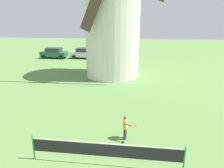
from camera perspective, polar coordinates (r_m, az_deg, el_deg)
The scene contains 5 objects.
windmill at distance 20.58m, azimuth 0.13°, elevation 20.61°, with size 9.41×6.05×13.92m.
tennis_net at distance 8.33m, azimuth -1.84°, elevation -17.94°, with size 6.00×0.06×1.10m.
player_far at distance 9.92m, azimuth 3.83°, elevation -11.59°, with size 0.71×0.63×1.24m.
parked_car_green at distance 32.27m, azimuth -15.86°, elevation 8.37°, with size 3.89×1.92×1.56m.
parked_car_cream at distance 31.03m, azimuth -7.61°, elevation 8.54°, with size 4.22×2.22×1.56m.
Camera 1 is at (1.34, -4.31, 5.50)m, focal length 32.78 mm.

